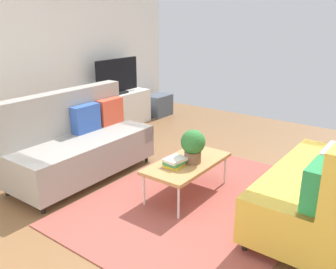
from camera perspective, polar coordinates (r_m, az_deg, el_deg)
The scene contains 15 objects.
ground_plane at distance 4.19m, azimuth 1.21°, elevation -9.97°, with size 7.68×7.68×0.00m, color brown.
wall_far at distance 5.79m, azimuth -22.37°, elevation 11.79°, with size 6.40×0.12×2.90m, color white.
area_rug at distance 4.10m, azimuth 5.00°, elevation -10.59°, with size 2.90×2.20×0.01m, color #9E4C42.
couch_beige at distance 4.68m, azimuth -14.19°, elevation -1.37°, with size 1.91×0.86×1.10m.
couch_green at distance 3.79m, azimuth 23.99°, elevation -7.33°, with size 1.91×0.85×1.10m.
coffee_table at distance 4.06m, azimuth 3.13°, elevation -4.74°, with size 1.10×0.56×0.42m.
tv_console at distance 6.70m, azimuth -8.08°, elevation 3.88°, with size 1.40×0.44×0.64m, color silver.
tv at distance 6.55m, azimuth -8.20°, elevation 9.20°, with size 1.00×0.20×0.64m.
storage_trunk at distance 7.46m, azimuth -1.56°, elevation 4.77°, with size 0.52×0.40×0.44m, color #4C5666.
potted_plant at distance 3.96m, azimuth 4.06°, elevation -1.65°, with size 0.28×0.28×0.39m.
table_book_0 at distance 3.94m, azimuth 1.16°, elevation -4.89°, with size 0.24×0.18×0.02m, color gold.
table_book_1 at distance 3.93m, azimuth 1.16°, elevation -4.50°, with size 0.24×0.18×0.03m, color #3F8C4C.
table_book_2 at distance 3.91m, azimuth 1.16°, elevation -4.05°, with size 0.24×0.18×0.03m, color silver.
vase_0 at distance 6.26m, azimuth -12.30°, elevation 6.29°, with size 0.12×0.12×0.14m, color #4C72B2.
bottle_0 at distance 6.31m, azimuth -10.52°, elevation 6.53°, with size 0.06×0.06×0.15m, color #3359B2.
Camera 1 is at (-3.00, -2.12, 2.00)m, focal length 37.69 mm.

